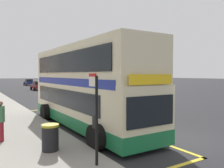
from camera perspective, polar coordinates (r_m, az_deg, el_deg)
ground_plane at (r=39.77m, az=-20.46°, el=-1.86°), size 260.00×260.00×0.00m
double_decker_bus at (r=12.69m, az=-6.79°, el=-1.33°), size 3.15×10.91×4.40m
bus_bay_markings at (r=13.27m, az=-7.41°, el=-10.16°), size 3.05×13.93×0.01m
bus_stop_sign at (r=6.99m, az=-4.16°, el=-6.88°), size 0.09×0.51×2.79m
parked_car_navy_kerbside at (r=62.84m, az=-20.07°, el=0.41°), size 2.09×4.20×1.62m
parked_car_maroon_behind at (r=43.93m, az=-18.03°, el=-0.39°), size 2.09×4.20×1.62m
pedestrian_waiting_near_sign at (r=10.47m, az=-26.12°, el=-7.97°), size 0.34×0.34×1.68m
litter_bin at (r=8.74m, az=-15.18°, el=-12.75°), size 0.62×0.62×0.95m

